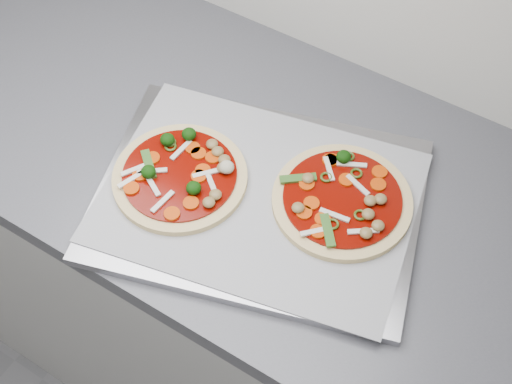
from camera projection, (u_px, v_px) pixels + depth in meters
The scene contains 4 objects.
baking_tray at pixel (259, 200), 1.13m from camera, with size 0.50×0.37×0.02m, color #95949A.
parchment at pixel (259, 197), 1.12m from camera, with size 0.48×0.35×0.00m, color #9E9EA3.
pizza_left at pixel (181, 175), 1.13m from camera, with size 0.30×0.30×0.04m.
pizza_right at pixel (342, 200), 1.11m from camera, with size 0.30×0.30×0.04m.
Camera 1 is at (-0.34, 0.68, 1.83)m, focal length 50.00 mm.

